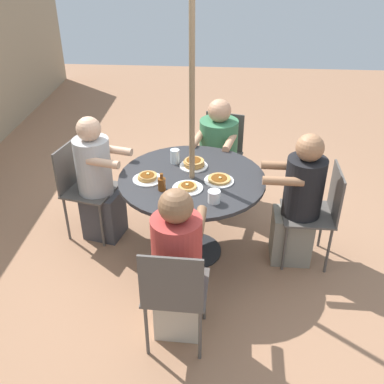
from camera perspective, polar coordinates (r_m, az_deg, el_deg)
ground_plane at (r=4.12m, az=-0.00°, el=-7.49°), size 12.00×12.00×0.00m
patio_table at (r=3.74m, az=-0.00°, el=0.42°), size 1.21×1.21×0.77m
umbrella_pole at (r=3.55m, az=-0.00°, el=6.21°), size 0.04×0.04×2.16m
patio_chair_north at (r=2.99m, az=-2.26°, el=-12.33°), size 0.44×0.44×0.89m
diner_north at (r=3.09m, az=-1.82°, el=-9.76°), size 0.51×0.35×1.19m
patio_chair_east at (r=3.89m, az=15.75°, el=-2.08°), size 0.43×0.43×0.89m
diner_east at (r=3.84m, az=13.36°, el=-1.55°), size 0.33×0.51×1.19m
patio_chair_south at (r=4.71m, az=3.75°, el=5.28°), size 0.50×0.50×0.89m
diner_south at (r=4.57m, az=3.22°, el=4.20°), size 0.60×0.47×1.12m
patio_chair_west at (r=4.22m, az=-13.81°, el=1.04°), size 0.51×0.51×0.89m
diner_west at (r=4.12m, az=-11.86°, el=1.06°), size 0.41×0.51×1.18m
pancake_plate_a at (r=3.63m, az=3.48°, el=1.56°), size 0.24×0.24×0.04m
pancake_plate_b at (r=3.84m, az=0.26°, el=3.62°), size 0.24×0.24×0.07m
pancake_plate_c at (r=3.52m, az=-0.57°, el=0.61°), size 0.24×0.24×0.04m
pancake_plate_d at (r=3.66m, az=-5.69°, el=1.82°), size 0.24×0.24×0.06m
syrup_bottle at (r=3.50m, az=-3.86°, el=1.07°), size 0.08×0.06×0.15m
coffee_cup at (r=3.34m, az=2.82°, el=-0.57°), size 0.10×0.10×0.10m
drinking_glass_a at (r=3.89m, az=-2.18°, el=4.55°), size 0.08×0.08×0.12m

